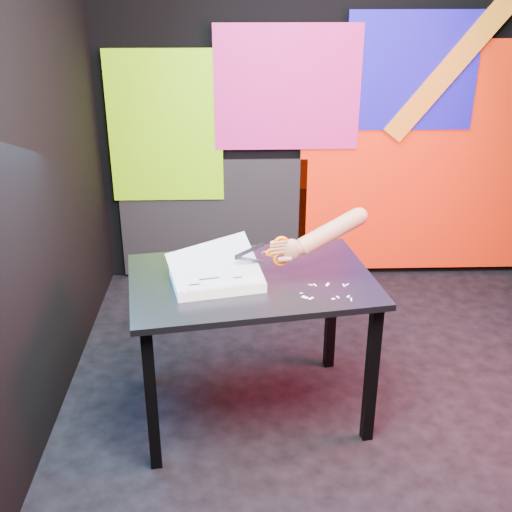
{
  "coord_description": "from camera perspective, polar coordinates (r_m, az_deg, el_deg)",
  "views": [
    {
      "loc": [
        -0.58,
        -2.75,
        2.07
      ],
      "look_at": [
        -0.5,
        -0.11,
        0.87
      ],
      "focal_mm": 45.0,
      "sensor_mm": 36.0,
      "label": 1
    }
  ],
  "objects": [
    {
      "name": "backdrop",
      "position": [
        4.4,
        6.78,
        9.58
      ],
      "size": [
        2.88,
        0.05,
        2.08
      ],
      "color": "red",
      "rests_on": "ground"
    },
    {
      "name": "hand_forearm",
      "position": [
        2.98,
        6.07,
        1.93
      ],
      "size": [
        0.45,
        0.18,
        0.22
      ],
      "rotation": [
        0.0,
        0.0,
        0.29
      ],
      "color": "brown",
      "rests_on": "work_table"
    },
    {
      "name": "work_table",
      "position": [
        3.01,
        -0.39,
        -3.64
      ],
      "size": [
        1.22,
        0.92,
        0.75
      ],
      "rotation": [
        0.0,
        0.0,
        0.16
      ],
      "color": "black",
      "rests_on": "ground"
    },
    {
      "name": "paper_clippings",
      "position": [
        2.85,
        6.14,
        -3.27
      ],
      "size": [
        0.23,
        0.18,
        0.0
      ],
      "color": "white",
      "rests_on": "work_table"
    },
    {
      "name": "scissors",
      "position": [
        2.92,
        1.89,
        0.39
      ],
      "size": [
        0.25,
        0.08,
        0.15
      ],
      "rotation": [
        0.0,
        0.0,
        0.29
      ],
      "color": "#A3ACC8",
      "rests_on": "printout_stack"
    },
    {
      "name": "printout_stack",
      "position": [
        2.91,
        -3.52,
        -1.97
      ],
      "size": [
        0.46,
        0.37,
        0.21
      ],
      "rotation": [
        0.0,
        0.0,
        0.22
      ],
      "color": "silver",
      "rests_on": "work_table"
    },
    {
      "name": "room",
      "position": [
        2.9,
        10.0,
        9.69
      ],
      "size": [
        3.01,
        3.01,
        2.71
      ],
      "color": "black",
      "rests_on": "ground"
    }
  ]
}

